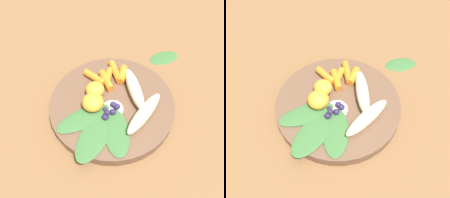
{
  "view_description": "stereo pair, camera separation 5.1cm",
  "coord_description": "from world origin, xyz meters",
  "views": [
    {
      "loc": [
        0.16,
        -0.27,
        0.45
      ],
      "look_at": [
        0.0,
        0.0,
        0.03
      ],
      "focal_mm": 37.62,
      "sensor_mm": 36.0,
      "label": 1
    },
    {
      "loc": [
        0.2,
        -0.24,
        0.45
      ],
      "look_at": [
        0.0,
        0.0,
        0.03
      ],
      "focal_mm": 37.62,
      "sensor_mm": 36.0,
      "label": 2
    }
  ],
  "objects": [
    {
      "name": "ground_plane",
      "position": [
        0.0,
        0.0,
        0.0
      ],
      "size": [
        2.4,
        2.4,
        0.0
      ],
      "primitive_type": "plane",
      "color": "brown"
    },
    {
      "name": "bowl",
      "position": [
        0.0,
        0.0,
        0.01
      ],
      "size": [
        0.28,
        0.28,
        0.02
      ],
      "primitive_type": "cylinder",
      "color": "brown",
      "rests_on": "ground_plane"
    },
    {
      "name": "banana_peeled_left",
      "position": [
        0.03,
        0.05,
        0.04
      ],
      "size": [
        0.1,
        0.11,
        0.03
      ],
      "primitive_type": "ellipsoid",
      "rotation": [
        0.0,
        0.0,
        2.33
      ],
      "color": "beige",
      "rests_on": "bowl"
    },
    {
      "name": "banana_peeled_right",
      "position": [
        0.08,
        -0.0,
        0.04
      ],
      "size": [
        0.04,
        0.12,
        0.03
      ],
      "primitive_type": "ellipsoid",
      "rotation": [
        0.0,
        0.0,
        1.48
      ],
      "color": "beige",
      "rests_on": "bowl"
    },
    {
      "name": "orange_segment_near",
      "position": [
        -0.03,
        -0.03,
        0.04
      ],
      "size": [
        0.05,
        0.05,
        0.04
      ],
      "primitive_type": "ellipsoid",
      "color": "#F4A833",
      "rests_on": "bowl"
    },
    {
      "name": "orange_segment_far",
      "position": [
        -0.04,
        -0.0,
        0.04
      ],
      "size": [
        0.04,
        0.04,
        0.03
      ],
      "primitive_type": "ellipsoid",
      "color": "#F4A833",
      "rests_on": "bowl"
    },
    {
      "name": "carrot_front",
      "position": [
        -0.02,
        0.08,
        0.03
      ],
      "size": [
        0.03,
        0.05,
        0.02
      ],
      "primitive_type": "cylinder",
      "rotation": [
        0.0,
        1.57,
        1.88
      ],
      "color": "orange",
      "rests_on": "bowl"
    },
    {
      "name": "carrot_mid_left",
      "position": [
        -0.04,
        0.08,
        0.03
      ],
      "size": [
        0.06,
        0.05,
        0.02
      ],
      "primitive_type": "cylinder",
      "rotation": [
        0.0,
        1.57,
        2.41
      ],
      "color": "orange",
      "rests_on": "bowl"
    },
    {
      "name": "carrot_mid_right",
      "position": [
        -0.04,
        0.05,
        0.03
      ],
      "size": [
        0.03,
        0.05,
        0.02
      ],
      "primitive_type": "cylinder",
      "rotation": [
        0.0,
        1.57,
        1.94
      ],
      "color": "orange",
      "rests_on": "bowl"
    },
    {
      "name": "carrot_rear",
      "position": [
        -0.04,
        0.04,
        0.03
      ],
      "size": [
        0.06,
        0.05,
        0.02
      ],
      "primitive_type": "cylinder",
      "rotation": [
        0.0,
        1.57,
        2.49
      ],
      "color": "orange",
      "rests_on": "bowl"
    },
    {
      "name": "carrot_small",
      "position": [
        -0.07,
        0.04,
        0.03
      ],
      "size": [
        0.06,
        0.02,
        0.02
      ],
      "primitive_type": "cylinder",
      "rotation": [
        0.0,
        1.57,
        2.99
      ],
      "color": "orange",
      "rests_on": "bowl"
    },
    {
      "name": "blueberry_pile",
      "position": [
        0.01,
        -0.03,
        0.03
      ],
      "size": [
        0.03,
        0.05,
        0.02
      ],
      "color": "#2D234C",
      "rests_on": "bowl"
    },
    {
      "name": "coconut_shred_patch",
      "position": [
        0.01,
        -0.02,
        0.03
      ],
      "size": [
        0.05,
        0.05,
        0.0
      ],
      "primitive_type": "cylinder",
      "color": "white",
      "rests_on": "bowl"
    },
    {
      "name": "kale_leaf_left",
      "position": [
        -0.03,
        -0.07,
        0.03
      ],
      "size": [
        0.1,
        0.13,
        0.0
      ],
      "primitive_type": "ellipsoid",
      "rotation": [
        0.0,
        0.0,
        4.2
      ],
      "color": "#3D7038",
      "rests_on": "bowl"
    },
    {
      "name": "kale_leaf_right",
      "position": [
        0.01,
        -0.09,
        0.03
      ],
      "size": [
        0.07,
        0.13,
        0.0
      ],
      "primitive_type": "ellipsoid",
      "rotation": [
        0.0,
        0.0,
        4.83
      ],
      "color": "#3D7038",
      "rests_on": "bowl"
    },
    {
      "name": "kale_leaf_rear",
      "position": [
        0.05,
        -0.06,
        0.03
      ],
      "size": [
        0.11,
        0.12,
        0.0
      ],
      "primitive_type": "ellipsoid",
      "rotation": [
        0.0,
        0.0,
        5.38
      ],
      "color": "#3D7038",
      "rests_on": "bowl"
    },
    {
      "name": "kale_leaf_stray",
      "position": [
        0.04,
        0.22,
        0.0
      ],
      "size": [
        0.09,
        0.1,
        0.01
      ],
      "primitive_type": "ellipsoid",
      "rotation": [
        0.0,
        0.0,
        0.93
      ],
      "color": "#3D7038",
      "rests_on": "ground_plane"
    }
  ]
}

